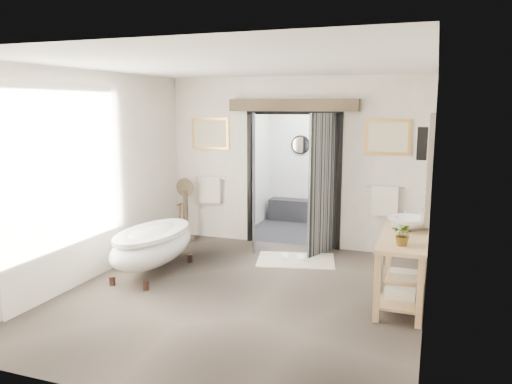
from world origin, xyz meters
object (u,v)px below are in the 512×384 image
(clawfoot_tub, at_px, (153,245))
(rug, at_px, (296,260))
(vanity, at_px, (401,262))
(basin, at_px, (407,224))

(clawfoot_tub, relative_size, rug, 1.49)
(vanity, xyz_separation_m, basin, (0.03, 0.27, 0.43))
(rug, bearing_deg, clawfoot_tub, -144.58)
(clawfoot_tub, distance_m, vanity, 3.45)
(basin, bearing_deg, vanity, -93.43)
(clawfoot_tub, height_order, vanity, clawfoot_tub)
(vanity, relative_size, rug, 1.33)
(vanity, height_order, basin, basin)
(clawfoot_tub, bearing_deg, rug, 35.42)
(clawfoot_tub, bearing_deg, vanity, 2.09)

